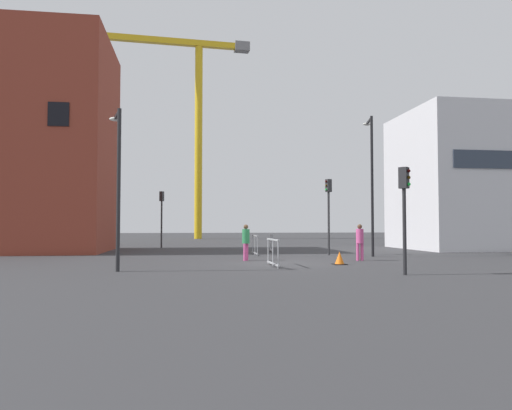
{
  "coord_description": "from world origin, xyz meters",
  "views": [
    {
      "loc": [
        -3.94,
        -20.22,
        1.63
      ],
      "look_at": [
        0.0,
        7.46,
        2.8
      ],
      "focal_mm": 33.7,
      "sensor_mm": 36.0,
      "label": 1
    }
  ],
  "objects_px": {
    "traffic_light_corner": "(329,204)",
    "traffic_light_verge": "(404,202)",
    "streetlamp_tall": "(371,174)",
    "traffic_cone_on_verge": "(340,259)",
    "pedestrian_waiting": "(246,240)",
    "construction_crane": "(196,107)",
    "traffic_light_island": "(162,210)",
    "streetlamp_short": "(118,174)",
    "pedestrian_walking": "(360,239)"
  },
  "relations": [
    {
      "from": "pedestrian_waiting",
      "to": "pedestrian_walking",
      "type": "bearing_deg",
      "value": -8.35
    },
    {
      "from": "traffic_light_corner",
      "to": "construction_crane",
      "type": "bearing_deg",
      "value": 101.99
    },
    {
      "from": "traffic_light_corner",
      "to": "pedestrian_waiting",
      "type": "bearing_deg",
      "value": -145.29
    },
    {
      "from": "traffic_light_island",
      "to": "traffic_cone_on_verge",
      "type": "bearing_deg",
      "value": -63.09
    },
    {
      "from": "pedestrian_walking",
      "to": "pedestrian_waiting",
      "type": "bearing_deg",
      "value": 171.65
    },
    {
      "from": "traffic_light_corner",
      "to": "traffic_cone_on_verge",
      "type": "xyz_separation_m",
      "value": [
        -1.4,
        -6.17,
        -2.52
      ]
    },
    {
      "from": "traffic_cone_on_verge",
      "to": "traffic_light_island",
      "type": "bearing_deg",
      "value": 116.91
    },
    {
      "from": "construction_crane",
      "to": "pedestrian_waiting",
      "type": "distance_m",
      "value": 38.19
    },
    {
      "from": "traffic_light_island",
      "to": "pedestrian_waiting",
      "type": "relative_size",
      "value": 2.44
    },
    {
      "from": "construction_crane",
      "to": "streetlamp_tall",
      "type": "height_order",
      "value": "construction_crane"
    },
    {
      "from": "streetlamp_tall",
      "to": "traffic_light_verge",
      "type": "distance_m",
      "value": 9.61
    },
    {
      "from": "traffic_light_corner",
      "to": "traffic_light_verge",
      "type": "xyz_separation_m",
      "value": [
        -0.56,
        -10.42,
        -0.37
      ]
    },
    {
      "from": "streetlamp_tall",
      "to": "traffic_light_corner",
      "type": "height_order",
      "value": "streetlamp_tall"
    },
    {
      "from": "traffic_light_corner",
      "to": "pedestrian_waiting",
      "type": "height_order",
      "value": "traffic_light_corner"
    },
    {
      "from": "construction_crane",
      "to": "pedestrian_walking",
      "type": "distance_m",
      "value": 39.47
    },
    {
      "from": "traffic_light_island",
      "to": "pedestrian_walking",
      "type": "distance_m",
      "value": 17.01
    },
    {
      "from": "streetlamp_tall",
      "to": "traffic_cone_on_verge",
      "type": "distance_m",
      "value": 7.13
    },
    {
      "from": "streetlamp_tall",
      "to": "pedestrian_walking",
      "type": "bearing_deg",
      "value": -121.11
    },
    {
      "from": "construction_crane",
      "to": "traffic_light_island",
      "type": "height_order",
      "value": "construction_crane"
    },
    {
      "from": "construction_crane",
      "to": "streetlamp_tall",
      "type": "bearing_deg",
      "value": -75.32
    },
    {
      "from": "pedestrian_walking",
      "to": "traffic_cone_on_verge",
      "type": "bearing_deg",
      "value": -129.12
    },
    {
      "from": "construction_crane",
      "to": "traffic_light_verge",
      "type": "bearing_deg",
      "value": -81.66
    },
    {
      "from": "construction_crane",
      "to": "streetlamp_short",
      "type": "height_order",
      "value": "construction_crane"
    },
    {
      "from": "traffic_light_island",
      "to": "streetlamp_short",
      "type": "bearing_deg",
      "value": -92.04
    },
    {
      "from": "traffic_light_verge",
      "to": "traffic_cone_on_verge",
      "type": "relative_size",
      "value": 6.56
    },
    {
      "from": "streetlamp_tall",
      "to": "pedestrian_walking",
      "type": "height_order",
      "value": "streetlamp_tall"
    },
    {
      "from": "traffic_light_corner",
      "to": "streetlamp_tall",
      "type": "bearing_deg",
      "value": -34.8
    },
    {
      "from": "streetlamp_short",
      "to": "traffic_light_verge",
      "type": "height_order",
      "value": "streetlamp_short"
    },
    {
      "from": "traffic_light_island",
      "to": "pedestrian_walking",
      "type": "bearing_deg",
      "value": -55.18
    },
    {
      "from": "traffic_light_verge",
      "to": "pedestrian_walking",
      "type": "distance_m",
      "value": 6.44
    },
    {
      "from": "streetlamp_tall",
      "to": "traffic_light_island",
      "type": "distance_m",
      "value": 15.94
    },
    {
      "from": "pedestrian_waiting",
      "to": "streetlamp_tall",
      "type": "bearing_deg",
      "value": 16.89
    },
    {
      "from": "streetlamp_short",
      "to": "traffic_cone_on_verge",
      "type": "relative_size",
      "value": 10.7
    },
    {
      "from": "traffic_light_island",
      "to": "traffic_cone_on_verge",
      "type": "relative_size",
      "value": 7.51
    },
    {
      "from": "pedestrian_walking",
      "to": "pedestrian_waiting",
      "type": "height_order",
      "value": "pedestrian_walking"
    },
    {
      "from": "streetlamp_tall",
      "to": "construction_crane",
      "type": "bearing_deg",
      "value": 104.68
    },
    {
      "from": "pedestrian_walking",
      "to": "construction_crane",
      "type": "bearing_deg",
      "value": 100.95
    },
    {
      "from": "streetlamp_tall",
      "to": "pedestrian_waiting",
      "type": "bearing_deg",
      "value": -163.11
    },
    {
      "from": "streetlamp_tall",
      "to": "pedestrian_waiting",
      "type": "distance_m",
      "value": 7.94
    },
    {
      "from": "traffic_light_verge",
      "to": "construction_crane",
      "type": "bearing_deg",
      "value": 98.34
    },
    {
      "from": "streetlamp_tall",
      "to": "traffic_cone_on_verge",
      "type": "height_order",
      "value": "streetlamp_tall"
    },
    {
      "from": "pedestrian_waiting",
      "to": "traffic_light_verge",
      "type": "bearing_deg",
      "value": -57.83
    },
    {
      "from": "streetlamp_tall",
      "to": "traffic_light_island",
      "type": "height_order",
      "value": "streetlamp_tall"
    },
    {
      "from": "traffic_cone_on_verge",
      "to": "construction_crane",
      "type": "bearing_deg",
      "value": 98.02
    },
    {
      "from": "traffic_light_corner",
      "to": "traffic_light_verge",
      "type": "distance_m",
      "value": 10.44
    },
    {
      "from": "streetlamp_tall",
      "to": "traffic_light_verge",
      "type": "bearing_deg",
      "value": -105.32
    },
    {
      "from": "traffic_light_corner",
      "to": "traffic_light_island",
      "type": "distance_m",
      "value": 13.54
    },
    {
      "from": "streetlamp_tall",
      "to": "pedestrian_walking",
      "type": "relative_size",
      "value": 4.4
    },
    {
      "from": "streetlamp_tall",
      "to": "traffic_light_island",
      "type": "relative_size",
      "value": 1.81
    },
    {
      "from": "streetlamp_short",
      "to": "pedestrian_walking",
      "type": "relative_size",
      "value": 3.46
    }
  ]
}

